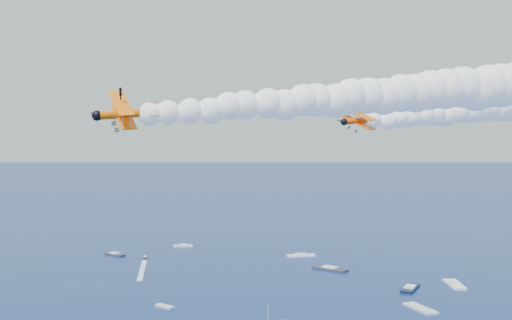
% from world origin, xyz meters
% --- Properties ---
extents(biplane_lead, '(10.79, 10.80, 7.11)m').
position_xyz_m(biplane_lead, '(12.54, 35.23, 56.51)').
color(biplane_lead, '#FF5805').
extents(biplane_trail, '(12.72, 13.22, 8.91)m').
position_xyz_m(biplane_trail, '(-10.75, 3.84, 57.21)').
color(biplane_trail, '#FF6905').
extents(smoke_trail_lead, '(72.71, 72.10, 12.59)m').
position_xyz_m(smoke_trail_lead, '(34.97, 61.04, 59.15)').
color(smoke_trail_lead, white).
extents(smoke_trail_trail, '(72.68, 71.49, 12.59)m').
position_xyz_m(smoke_trail_trail, '(15.68, 25.55, 59.85)').
color(smoke_trail_trail, white).
extents(spectator_boats, '(252.40, 183.17, 0.70)m').
position_xyz_m(spectator_boats, '(-4.87, 127.82, 0.35)').
color(spectator_boats, black).
rests_on(spectator_boats, ground).
extents(boat_wakes, '(59.96, 121.45, 0.04)m').
position_xyz_m(boat_wakes, '(-110.39, 104.60, 0.03)').
color(boat_wakes, white).
rests_on(boat_wakes, ground).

